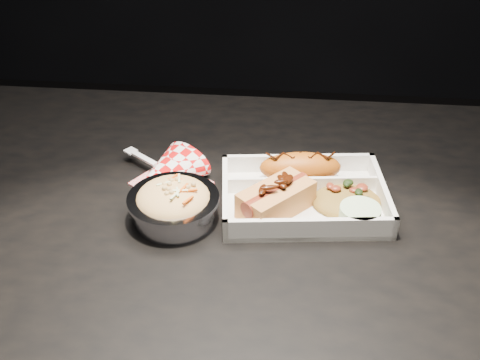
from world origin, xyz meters
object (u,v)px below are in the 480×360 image
at_px(foil_coleslaw_cup, 174,203).
at_px(napkin_fork, 166,172).
at_px(dining_table, 260,258).
at_px(food_tray, 303,199).
at_px(fried_pastry, 300,167).
at_px(hotdog, 276,197).

bearing_deg(foil_coleslaw_cup, napkin_fork, 107.82).
xyz_separation_m(dining_table, food_tray, (0.06, 0.03, 0.10)).
xyz_separation_m(food_tray, fried_pastry, (-0.01, 0.05, 0.02)).
bearing_deg(food_tray, napkin_fork, 162.28).
distance_m(dining_table, foil_coleslaw_cup, 0.18).
height_order(fried_pastry, hotdog, hotdog).
height_order(dining_table, hotdog, hotdog).
relative_size(dining_table, napkin_fork, 7.27).
bearing_deg(napkin_fork, food_tray, 25.97).
bearing_deg(dining_table, hotdog, -4.05).
bearing_deg(dining_table, food_tray, 25.39).
distance_m(food_tray, foil_coleslaw_cup, 0.20).
distance_m(dining_table, napkin_fork, 0.21).
distance_m(food_tray, napkin_fork, 0.23).
height_order(dining_table, food_tray, food_tray).
bearing_deg(fried_pastry, hotdog, -111.94).
relative_size(hotdog, napkin_fork, 0.75).
relative_size(hotdog, foil_coleslaw_cup, 0.91).
height_order(food_tray, napkin_fork, napkin_fork).
distance_m(dining_table, hotdog, 0.13).
height_order(food_tray, fried_pastry, fried_pastry).
relative_size(foil_coleslaw_cup, napkin_fork, 0.82).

